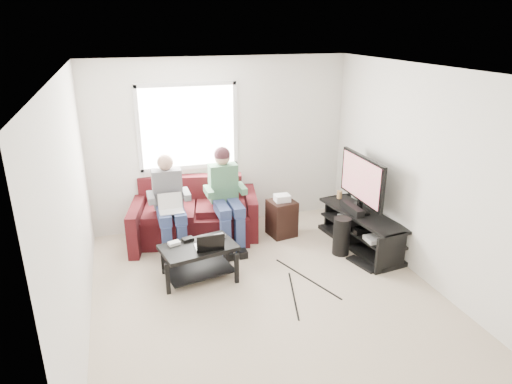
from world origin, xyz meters
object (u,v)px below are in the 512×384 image
subwoofer (341,236)px  coffee_table (199,254)px  sofa (195,217)px  tv (362,180)px  end_table (282,217)px  tv_stand (361,231)px

subwoofer → coffee_table: bearing=-178.3°
sofa → subwoofer: (1.84, -1.14, -0.05)m
coffee_table → tv: size_ratio=0.91×
sofa → end_table: (1.26, -0.32, -0.03)m
tv_stand → end_table: size_ratio=2.46×
sofa → end_table: sofa is taller
coffee_table → tv: bearing=6.9°
sofa → subwoofer: 2.16m
sofa → tv_stand: 2.44m
tv → end_table: size_ratio=1.69×
tv_stand → subwoofer: size_ratio=2.98×
coffee_table → subwoofer: subwoofer is taller
subwoofer → end_table: size_ratio=0.83×
tv_stand → coffee_table: bearing=-175.5°
tv_stand → end_table: end_table is taller
coffee_table → subwoofer: size_ratio=1.85×
sofa → end_table: bearing=-14.3°
sofa → subwoofer: bearing=-31.7°
tv → tv_stand: bearing=-88.5°
tv → coffee_table: bearing=-173.1°
sofa → tv_stand: sofa is taller
coffee_table → tv: (2.39, 0.29, 0.64)m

